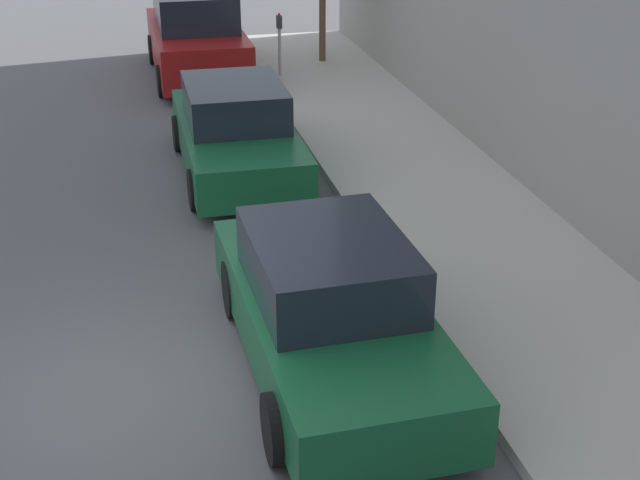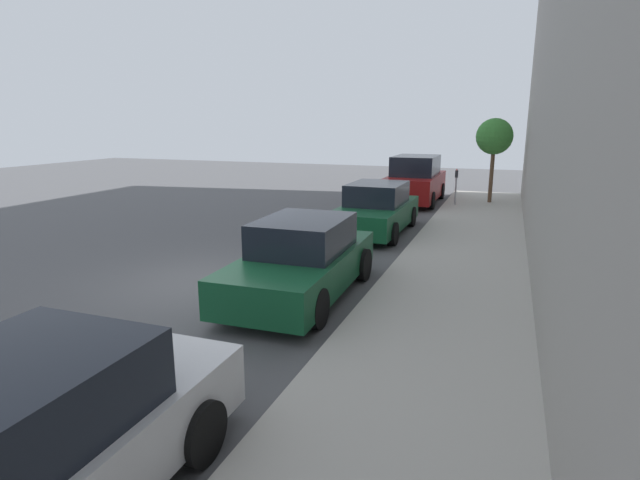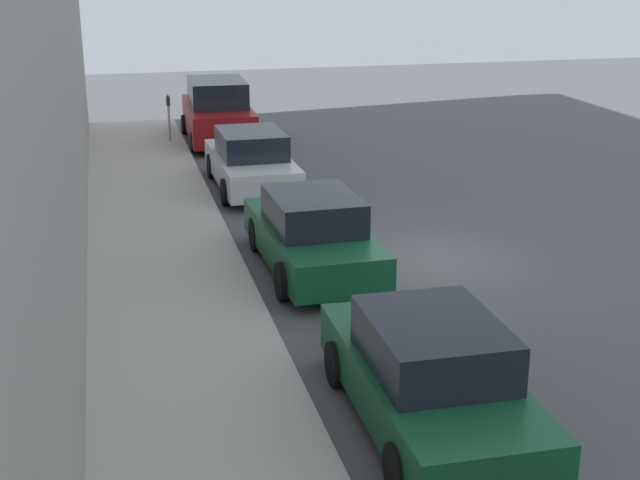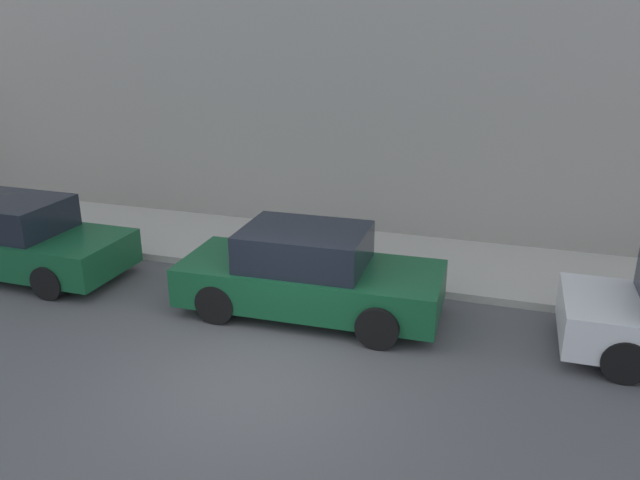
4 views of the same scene
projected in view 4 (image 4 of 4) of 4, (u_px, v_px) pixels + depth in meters
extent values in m
plane|color=#515154|center=(259.00, 377.00, 9.01)|extent=(60.00, 60.00, 0.00)
cube|color=#B2ADA3|center=(350.00, 254.00, 13.45)|extent=(2.96, 32.00, 0.15)
cylinder|color=black|center=(625.00, 361.00, 8.80)|extent=(0.22, 0.66, 0.66)
cylinder|color=black|center=(611.00, 310.00, 10.32)|extent=(0.22, 0.66, 0.66)
cube|color=#14512D|center=(310.00, 283.00, 10.80)|extent=(1.93, 4.55, 0.68)
cube|color=black|center=(305.00, 247.00, 10.61)|extent=(1.64, 2.15, 0.64)
cylinder|color=black|center=(216.00, 304.00, 10.52)|extent=(0.22, 0.70, 0.70)
cylinder|color=black|center=(256.00, 267.00, 12.04)|extent=(0.22, 0.70, 0.70)
cylinder|color=black|center=(378.00, 327.00, 9.71)|extent=(0.22, 0.70, 0.70)
cylinder|color=black|center=(399.00, 285.00, 11.23)|extent=(0.22, 0.70, 0.70)
cube|color=#14512D|center=(19.00, 247.00, 12.50)|extent=(1.84, 4.52, 0.68)
cube|color=black|center=(9.00, 215.00, 12.30)|extent=(1.60, 2.11, 0.64)
cylinder|color=black|center=(49.00, 282.00, 11.41)|extent=(0.22, 0.65, 0.65)
cylinder|color=black|center=(106.00, 251.00, 12.93)|extent=(0.22, 0.65, 0.65)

